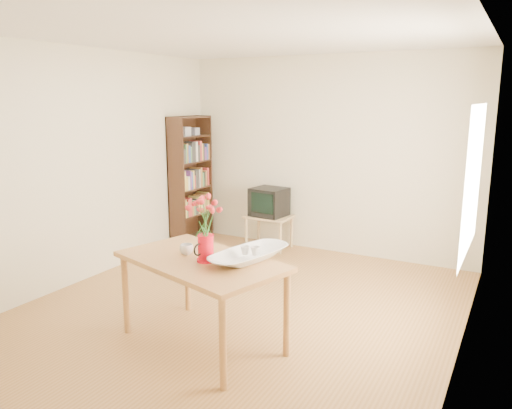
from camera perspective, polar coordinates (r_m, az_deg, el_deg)
The scene contains 11 objects.
room at distance 4.67m, azimuth -1.42°, elevation 2.92°, with size 4.50×4.50×4.50m.
table at distance 4.17m, azimuth -6.26°, elevation -7.29°, with size 1.57×1.16×0.75m.
tv_stand at distance 6.89m, azimuth 1.50°, elevation -1.86°, with size 0.60×0.45×0.46m.
bookshelf at distance 7.20m, azimuth -7.45°, elevation 2.33°, with size 0.28×0.70×1.80m.
pitcher at distance 4.05m, azimuth -5.76°, elevation -5.10°, with size 0.15×0.22×0.22m.
flowers at distance 3.97m, azimuth -5.85°, elevation -1.09°, with size 0.25×0.25×0.36m, color #BA2B33, non-canonical shape.
mug at distance 4.26m, azimuth -7.94°, elevation -5.12°, with size 0.11×0.11×0.09m, color white.
bowl at distance 4.02m, azimuth -0.77°, elevation -3.10°, with size 0.51×0.51×0.48m, color white.
teacup_a at distance 4.05m, azimuth -1.27°, elevation -3.72°, with size 0.06×0.06×0.06m, color white.
teacup_b at distance 4.03m, azimuth -0.07°, elevation -3.80°, with size 0.07×0.07×0.06m, color white.
television at distance 6.84m, azimuth 1.56°, elevation 0.36°, with size 0.49×0.46×0.38m.
Camera 1 is at (2.33, -3.99, 2.04)m, focal length 35.00 mm.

